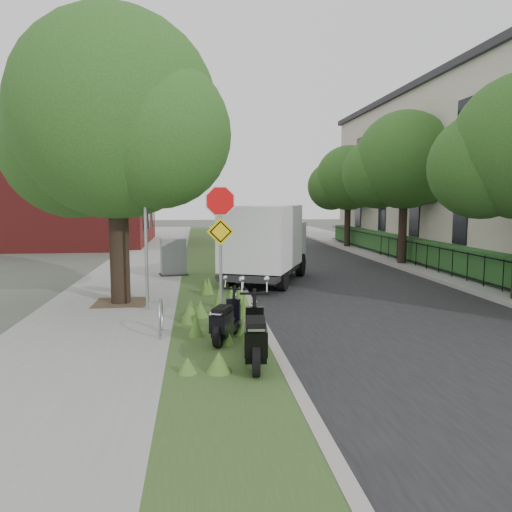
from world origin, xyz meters
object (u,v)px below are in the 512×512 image
(scooter_far, at_px, (225,324))
(box_truck, at_px, (266,240))
(scooter_near, at_px, (255,343))
(utility_cabinet, at_px, (173,258))
(sign_assembly, at_px, (220,225))

(scooter_far, relative_size, box_truck, 0.27)
(scooter_near, relative_size, utility_cabinet, 1.33)
(sign_assembly, relative_size, box_truck, 0.59)
(sign_assembly, bearing_deg, scooter_far, -90.83)
(sign_assembly, relative_size, scooter_near, 1.79)
(scooter_far, relative_size, utility_cabinet, 1.09)
(scooter_near, xyz_separation_m, box_truck, (1.45, 9.04, 0.96))
(utility_cabinet, bearing_deg, sign_assembly, -78.83)
(scooter_near, distance_m, scooter_far, 1.59)
(box_truck, bearing_deg, utility_cabinet, 155.91)
(utility_cabinet, bearing_deg, box_truck, -24.09)
(box_truck, distance_m, utility_cabinet, 3.63)
(scooter_near, bearing_deg, box_truck, 80.92)
(utility_cabinet, bearing_deg, scooter_far, -81.29)
(sign_assembly, xyz_separation_m, utility_cabinet, (-1.40, 7.09, -1.56))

